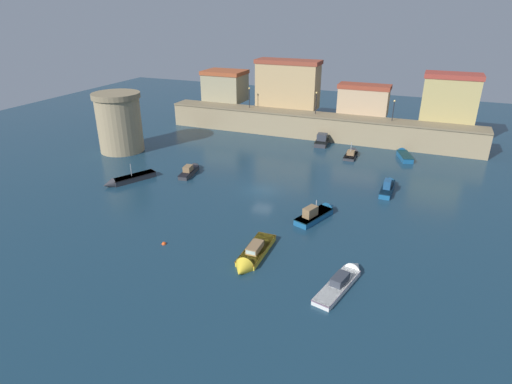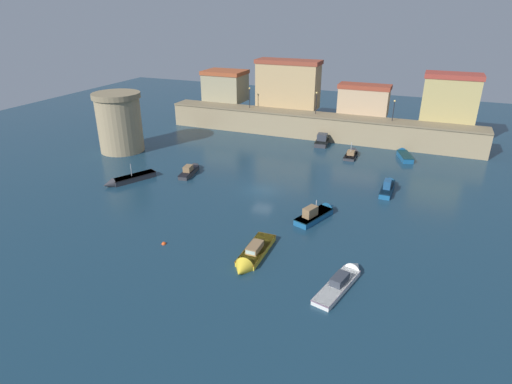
# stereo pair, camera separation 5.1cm
# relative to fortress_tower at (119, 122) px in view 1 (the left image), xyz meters

# --- Properties ---
(ground_plane) EXTENTS (138.96, 138.96, 0.00)m
(ground_plane) POSITION_rel_fortress_tower_xyz_m (26.49, -6.45, -4.63)
(ground_plane) COLOR #19384C
(quay_wall) EXTENTS (54.20, 4.21, 4.17)m
(quay_wall) POSITION_rel_fortress_tower_xyz_m (26.49, 18.66, -2.54)
(quay_wall) COLOR #9E8966
(quay_wall) RESTS_ON ground
(old_town_backdrop) EXTENTS (48.50, 6.10, 8.48)m
(old_town_backdrop) POSITION_rel_fortress_tower_xyz_m (25.96, 22.95, 2.91)
(old_town_backdrop) COLOR #9B9371
(old_town_backdrop) RESTS_ON ground
(fortress_tower) EXTENTS (7.26, 7.26, 9.14)m
(fortress_tower) POSITION_rel_fortress_tower_xyz_m (0.00, 0.00, 0.00)
(fortress_tower) COLOR #9E8966
(fortress_tower) RESTS_ON ground
(quay_lamp_0) EXTENTS (0.32, 0.32, 3.66)m
(quay_lamp_0) POSITION_rel_fortress_tower_xyz_m (14.06, 18.66, 1.95)
(quay_lamp_0) COLOR black
(quay_lamp_0) RESTS_ON quay_wall
(quay_lamp_1) EXTENTS (0.32, 0.32, 3.75)m
(quay_lamp_1) POSITION_rel_fortress_tower_xyz_m (26.36, 18.66, 2.01)
(quay_lamp_1) COLOR black
(quay_lamp_1) RESTS_ON quay_wall
(quay_lamp_2) EXTENTS (0.32, 0.32, 3.38)m
(quay_lamp_2) POSITION_rel_fortress_tower_xyz_m (39.04, 18.66, 1.79)
(quay_lamp_2) COLOR black
(quay_lamp_2) RESTS_ON quay_wall
(moored_boat_0) EXTENTS (3.77, 6.60, 2.64)m
(moored_boat_0) POSITION_rel_fortress_tower_xyz_m (34.79, -10.79, -4.15)
(moored_boat_0) COLOR #195689
(moored_boat_0) RESTS_ON ground
(moored_boat_1) EXTENTS (2.26, 5.57, 2.31)m
(moored_boat_1) POSITION_rel_fortress_tower_xyz_m (28.54, 15.89, -4.04)
(moored_boat_1) COLOR #333338
(moored_boat_1) RESTS_ON ground
(moored_boat_2) EXTENTS (1.41, 6.57, 2.00)m
(moored_boat_2) POSITION_rel_fortress_tower_xyz_m (40.98, -0.20, -4.13)
(moored_boat_2) COLOR #195689
(moored_boat_2) RESTS_ON ground
(moored_boat_3) EXTENTS (3.19, 7.43, 1.60)m
(moored_boat_3) POSITION_rel_fortress_tower_xyz_m (39.80, -21.71, -4.31)
(moored_boat_3) COLOR white
(moored_boat_3) RESTS_ON ground
(moored_boat_4) EXTENTS (4.49, 6.97, 2.71)m
(moored_boat_4) POSITION_rel_fortress_tower_xyz_m (9.07, -10.59, -4.24)
(moored_boat_4) COLOR #333338
(moored_boat_4) RESTS_ON ground
(moored_boat_5) EXTENTS (3.15, 5.71, 1.44)m
(moored_boat_5) POSITION_rel_fortress_tower_xyz_m (41.75, 13.52, -4.22)
(moored_boat_5) COLOR #195689
(moored_boat_5) RESTS_ON ground
(moored_boat_6) EXTENTS (1.94, 7.20, 1.74)m
(moored_boat_6) POSITION_rel_fortress_tower_xyz_m (31.30, -21.46, -4.29)
(moored_boat_6) COLOR gold
(moored_boat_6) RESTS_ON ground
(moored_boat_7) EXTENTS (1.65, 4.99, 2.99)m
(moored_boat_7) POSITION_rel_fortress_tower_xyz_m (34.31, 11.34, -4.32)
(moored_boat_7) COLOR #333338
(moored_boat_7) RESTS_ON ground
(moored_boat_8) EXTENTS (2.04, 6.00, 1.61)m
(moored_boat_8) POSITION_rel_fortress_tower_xyz_m (15.02, -4.38, -4.21)
(moored_boat_8) COLOR #333338
(moored_boat_8) RESTS_ON ground
(mooring_buoy_0) EXTENTS (0.45, 0.45, 0.45)m
(mooring_buoy_0) POSITION_rel_fortress_tower_xyz_m (22.35, -22.14, -4.63)
(mooring_buoy_0) COLOR #EA4C19
(mooring_buoy_0) RESTS_ON ground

